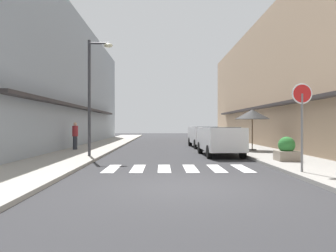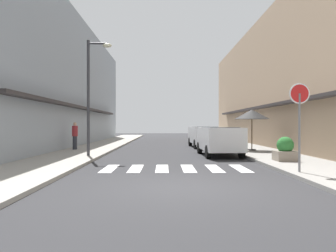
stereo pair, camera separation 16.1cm
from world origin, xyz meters
The scene contains 13 objects.
ground_plane centered at (0.00, 14.63, 0.00)m, with size 80.47×80.47×0.00m, color #2B2B2D.
sidewalk_left centered at (-4.97, 14.63, 0.06)m, with size 3.00×51.21×0.12m, color #9E998E.
sidewalk_right centered at (4.97, 14.63, 0.06)m, with size 3.00×51.21×0.12m, color gray.
building_row_left centered at (-8.97, 15.46, 4.76)m, with size 5.50×34.92×9.53m.
building_row_right centered at (8.97, 15.46, 4.64)m, with size 5.50×34.92×9.29m.
crosswalk centered at (0.00, 3.49, 0.01)m, with size 5.20×2.20×0.01m.
parked_car_near centered at (2.42, 8.43, 0.92)m, with size 1.93×4.37×1.47m.
parked_car_mid centered at (2.42, 14.78, 0.92)m, with size 1.96×4.53×1.47m.
round_street_sign centered at (3.82, 1.76, 2.24)m, with size 0.65×0.07×2.77m.
street_lamp centered at (-3.84, 7.34, 3.48)m, with size 1.19×0.28×5.52m.
cafe_umbrella centered at (4.69, 10.60, 2.19)m, with size 2.01×2.01×2.36m.
planter_corner centered at (4.57, 4.99, 0.56)m, with size 0.84×0.84×0.99m.
pedestrian_walking_near centered at (-5.76, 11.37, 0.97)m, with size 0.34×0.34×1.63m.
Camera 2 is at (-0.40, -8.43, 1.59)m, focal length 35.22 mm.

